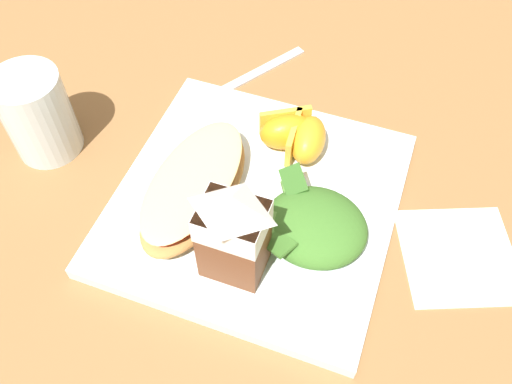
{
  "coord_description": "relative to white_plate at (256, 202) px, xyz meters",
  "views": [
    {
      "loc": [
        -0.11,
        0.3,
        0.47
      ],
      "look_at": [
        0.0,
        0.0,
        0.03
      ],
      "focal_mm": 38.36,
      "sensor_mm": 36.0,
      "label": 1
    }
  ],
  "objects": [
    {
      "name": "orange_wedge_front",
      "position": [
        -0.03,
        -0.08,
        0.03
      ],
      "size": [
        0.04,
        0.06,
        0.04
      ],
      "color": "orange",
      "rests_on": "white_plate"
    },
    {
      "name": "ground",
      "position": [
        0.0,
        0.0,
        -0.01
      ],
      "size": [
        3.0,
        3.0,
        0.0
      ],
      "primitive_type": "plane",
      "color": "olive"
    },
    {
      "name": "green_salad_pile",
      "position": [
        -0.07,
        0.03,
        0.03
      ],
      "size": [
        0.1,
        0.11,
        0.04
      ],
      "color": "#3D7028",
      "rests_on": "white_plate"
    },
    {
      "name": "cheesy_pizza_bread",
      "position": [
        0.06,
        0.02,
        0.03
      ],
      "size": [
        0.09,
        0.17,
        0.04
      ],
      "color": "#B77F42",
      "rests_on": "white_plate"
    },
    {
      "name": "drinking_clear_cup",
      "position": [
        0.25,
        0.0,
        0.04
      ],
      "size": [
        0.07,
        0.07,
        0.1
      ],
      "primitive_type": "cylinder",
      "color": "silver",
      "rests_on": "ground"
    },
    {
      "name": "milk_carton",
      "position": [
        -0.01,
        0.08,
        0.07
      ],
      "size": [
        0.06,
        0.04,
        0.11
      ],
      "color": "brown",
      "rests_on": "white_plate"
    },
    {
      "name": "metal_fork",
      "position": [
        0.09,
        -0.16,
        -0.01
      ],
      "size": [
        0.12,
        0.17,
        0.01
      ],
      "color": "silver",
      "rests_on": "ground"
    },
    {
      "name": "white_plate",
      "position": [
        0.0,
        0.0,
        0.0
      ],
      "size": [
        0.28,
        0.28,
        0.02
      ],
      "primitive_type": "cube",
      "color": "silver",
      "rests_on": "ground"
    },
    {
      "name": "paper_napkin",
      "position": [
        -0.21,
        -0.01,
        -0.01
      ],
      "size": [
        0.14,
        0.14,
        0.0
      ],
      "primitive_type": "cube",
      "rotation": [
        0.0,
        0.0,
        0.39
      ],
      "color": "white",
      "rests_on": "ground"
    },
    {
      "name": "orange_wedge_middle",
      "position": [
        -0.01,
        -0.08,
        0.03
      ],
      "size": [
        0.07,
        0.06,
        0.04
      ],
      "color": "orange",
      "rests_on": "white_plate"
    }
  ]
}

